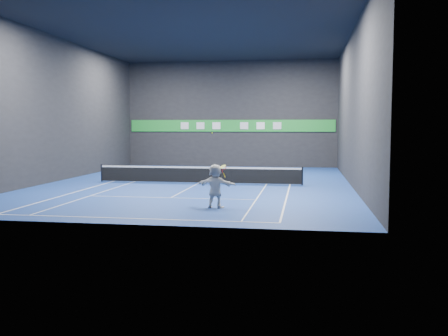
% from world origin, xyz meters
% --- Properties ---
extents(ground, '(26.00, 26.00, 0.00)m').
position_xyz_m(ground, '(0.00, 0.00, 0.00)').
color(ground, navy).
rests_on(ground, ground).
extents(ceiling, '(26.00, 26.00, 0.00)m').
position_xyz_m(ceiling, '(0.00, 0.00, 9.00)').
color(ceiling, black).
rests_on(ceiling, ground).
extents(wall_back, '(18.00, 0.10, 9.00)m').
position_xyz_m(wall_back, '(0.00, 13.00, 4.50)').
color(wall_back, black).
rests_on(wall_back, ground).
extents(wall_front, '(18.00, 0.10, 9.00)m').
position_xyz_m(wall_front, '(0.00, -13.00, 4.50)').
color(wall_front, black).
rests_on(wall_front, ground).
extents(wall_left, '(0.10, 26.00, 9.00)m').
position_xyz_m(wall_left, '(-9.00, 0.00, 4.50)').
color(wall_left, black).
rests_on(wall_left, ground).
extents(wall_right, '(0.10, 26.00, 9.00)m').
position_xyz_m(wall_right, '(9.00, 0.00, 4.50)').
color(wall_right, black).
rests_on(wall_right, ground).
extents(baseline_near, '(10.98, 0.08, 0.01)m').
position_xyz_m(baseline_near, '(0.00, -11.89, 0.00)').
color(baseline_near, white).
rests_on(baseline_near, ground).
extents(baseline_far, '(10.98, 0.08, 0.01)m').
position_xyz_m(baseline_far, '(0.00, 11.89, 0.00)').
color(baseline_far, white).
rests_on(baseline_far, ground).
extents(sideline_doubles_left, '(0.08, 23.78, 0.01)m').
position_xyz_m(sideline_doubles_left, '(-5.49, 0.00, 0.00)').
color(sideline_doubles_left, white).
rests_on(sideline_doubles_left, ground).
extents(sideline_doubles_right, '(0.08, 23.78, 0.01)m').
position_xyz_m(sideline_doubles_right, '(5.49, 0.00, 0.00)').
color(sideline_doubles_right, white).
rests_on(sideline_doubles_right, ground).
extents(sideline_singles_left, '(0.06, 23.78, 0.01)m').
position_xyz_m(sideline_singles_left, '(-4.11, 0.00, 0.00)').
color(sideline_singles_left, white).
rests_on(sideline_singles_left, ground).
extents(sideline_singles_right, '(0.06, 23.78, 0.01)m').
position_xyz_m(sideline_singles_right, '(4.11, 0.00, 0.00)').
color(sideline_singles_right, white).
rests_on(sideline_singles_right, ground).
extents(service_line_near, '(8.23, 0.06, 0.01)m').
position_xyz_m(service_line_near, '(0.00, -6.40, 0.00)').
color(service_line_near, white).
rests_on(service_line_near, ground).
extents(service_line_far, '(8.23, 0.06, 0.01)m').
position_xyz_m(service_line_far, '(0.00, 6.40, 0.00)').
color(service_line_far, white).
rests_on(service_line_far, ground).
extents(center_service_line, '(0.06, 12.80, 0.01)m').
position_xyz_m(center_service_line, '(0.00, 0.00, 0.00)').
color(center_service_line, white).
rests_on(center_service_line, ground).
extents(player, '(1.79, 0.96, 1.85)m').
position_xyz_m(player, '(2.65, -8.97, 0.92)').
color(player, white).
rests_on(player, ground).
extents(tennis_ball, '(0.06, 0.06, 0.06)m').
position_xyz_m(tennis_ball, '(2.52, -9.01, 3.14)').
color(tennis_ball, '#D7FB29').
rests_on(tennis_ball, player).
extents(tennis_net, '(12.50, 0.10, 1.07)m').
position_xyz_m(tennis_net, '(0.00, 0.00, 0.54)').
color(tennis_net, black).
rests_on(tennis_net, ground).
extents(sponsor_banner, '(17.64, 0.11, 1.00)m').
position_xyz_m(sponsor_banner, '(0.00, 12.93, 3.50)').
color(sponsor_banner, green).
rests_on(sponsor_banner, wall_back).
extents(tennis_racket, '(0.42, 0.37, 0.57)m').
position_xyz_m(tennis_racket, '(2.96, -8.93, 1.64)').
color(tennis_racket, '#B31C13').
rests_on(tennis_racket, player).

